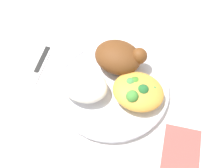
# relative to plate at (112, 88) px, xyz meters

# --- Properties ---
(ground_plane) EXTENTS (2.00, 2.00, 0.00)m
(ground_plane) POSITION_rel_plate_xyz_m (0.00, 0.00, -0.01)
(ground_plane) COLOR silver
(plate) EXTENTS (0.27, 0.27, 0.02)m
(plate) POSITION_rel_plate_xyz_m (0.00, 0.00, 0.00)
(plate) COLOR white
(plate) RESTS_ON ground_plane
(roasted_chicken) EXTENTS (0.12, 0.09, 0.06)m
(roasted_chicken) POSITION_rel_plate_xyz_m (-0.01, 0.06, 0.04)
(roasted_chicken) COLOR brown
(roasted_chicken) RESTS_ON plate
(rice_pile) EXTENTS (0.11, 0.09, 0.05)m
(rice_pile) POSITION_rel_plate_xyz_m (-0.05, -0.03, 0.03)
(rice_pile) COLOR silver
(rice_pile) RESTS_ON plate
(mac_cheese_with_broccoli) EXTENTS (0.12, 0.10, 0.05)m
(mac_cheese_with_broccoli) POSITION_rel_plate_xyz_m (0.06, -0.00, 0.03)
(mac_cheese_with_broccoli) COLOR gold
(mac_cheese_with_broccoli) RESTS_ON plate
(fork) EXTENTS (0.04, 0.14, 0.01)m
(fork) POSITION_rel_plate_xyz_m (-0.19, 0.02, -0.01)
(fork) COLOR silver
(fork) RESTS_ON ground_plane
(knife) EXTENTS (0.04, 0.19, 0.01)m
(knife) POSITION_rel_plate_xyz_m (-0.20, 0.05, -0.01)
(knife) COLOR black
(knife) RESTS_ON ground_plane
(napkin) EXTENTS (0.10, 0.14, 0.00)m
(napkin) POSITION_rel_plate_xyz_m (0.19, -0.09, -0.01)
(napkin) COLOR #DB4C47
(napkin) RESTS_ON ground_plane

